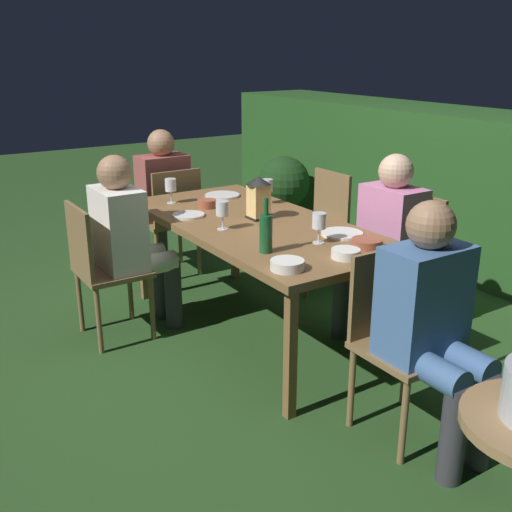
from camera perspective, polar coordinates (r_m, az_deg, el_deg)
The scene contains 26 objects.
ground_plane at distance 3.99m, azimuth 0.00°, elevation -7.01°, with size 16.00×16.00×0.00m, color #26471E.
dining_table at distance 3.74m, azimuth 0.00°, elevation 2.44°, with size 1.94×0.91×0.74m.
chair_head_near at distance 4.83m, azimuth -7.89°, elevation 3.63°, with size 0.40×0.42×0.87m.
person_in_rust at distance 4.97m, azimuth -8.94°, elevation 5.81°, with size 0.48×0.38×1.15m.
chair_side_right_a at distance 4.62m, azimuth 5.90°, elevation 2.99°, with size 0.42×0.40×0.87m.
chair_side_right_b at distance 4.01m, azimuth 13.68°, elevation 0.02°, with size 0.42×0.40×0.87m.
person_in_pink at distance 3.83m, azimuth 11.82°, elevation 1.65°, with size 0.38×0.47×1.15m.
chair_side_left_a at distance 3.84m, azimuth -14.30°, elevation -0.87°, with size 0.42×0.40×0.87m.
person_in_cream at distance 3.85m, azimuth -11.74°, elevation 1.78°, with size 0.38×0.47×1.15m.
chair_head_far at distance 2.94m, azimuth 13.12°, elevation -7.09°, with size 0.40×0.42×0.87m.
person_in_blue at distance 2.76m, azimuth 16.25°, elevation -5.68°, with size 0.48×0.38×1.15m.
lantern_centerpiece at distance 3.77m, azimuth 0.23°, elevation 5.69°, with size 0.15×0.15×0.27m.
green_bottle_on_table at distance 3.15m, azimuth 0.93°, elevation 2.25°, with size 0.07×0.07×0.29m.
wine_glass_a at distance 4.14m, azimuth 1.04°, elevation 6.48°, with size 0.08×0.08×0.17m.
wine_glass_b at distance 3.55m, azimuth -3.16°, elevation 4.32°, with size 0.08×0.08×0.17m.
wine_glass_c at distance 3.31m, azimuth 5.91°, elevation 3.15°, with size 0.08×0.08×0.17m.
wine_glass_d at distance 4.20m, azimuth -7.98°, elevation 6.48°, with size 0.08×0.08×0.17m.
plate_a at distance 3.50m, azimuth 8.03°, elevation 2.09°, with size 0.24×0.24×0.01m, color white.
plate_b at distance 4.38m, azimuth -3.17°, elevation 5.68°, with size 0.25×0.25×0.01m, color silver.
plate_c at distance 3.87m, azimuth -6.33°, elevation 3.81°, with size 0.20×0.20×0.01m, color silver.
bowl_olives at distance 3.12m, azimuth 8.38°, elevation 0.26°, with size 0.15×0.15×0.05m.
bowl_bread at distance 3.29m, azimuth 10.33°, elevation 1.20°, with size 0.16×0.16×0.05m.
bowl_salad at distance 4.07m, azimuth -4.62°, elevation 4.92°, with size 0.12×0.12×0.05m.
bowl_dip at distance 2.93m, azimuth 2.94°, elevation -0.80°, with size 0.16×0.16×0.05m.
hedge_backdrop at distance 5.28m, azimuth 20.93°, elevation 5.43°, with size 6.21×0.85×1.25m, color #234C1E.
potted_plant_by_hedge at distance 6.03m, azimuth 2.63°, elevation 6.48°, with size 0.51×0.51×0.74m.
Camera 1 is at (3.01, -1.95, 1.75)m, focal length 42.84 mm.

